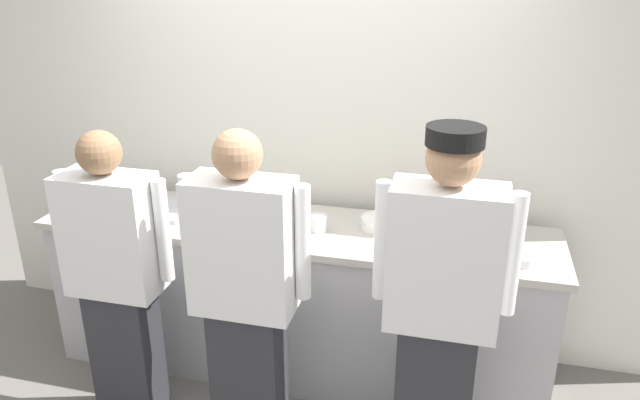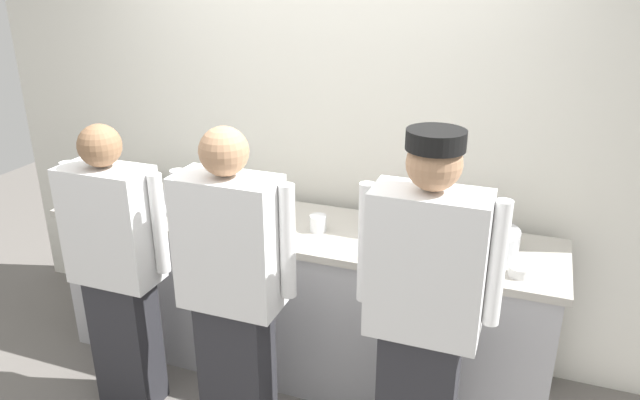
{
  "view_description": "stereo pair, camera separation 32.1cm",
  "coord_description": "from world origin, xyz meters",
  "px_view_note": "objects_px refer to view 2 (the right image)",
  "views": [
    {
      "loc": [
        0.88,
        -2.56,
        2.28
      ],
      "look_at": [
        0.15,
        0.33,
        1.09
      ],
      "focal_mm": 33.81,
      "sensor_mm": 36.0,
      "label": 1
    },
    {
      "loc": [
        1.19,
        -2.47,
        2.28
      ],
      "look_at": [
        0.15,
        0.33,
        1.09
      ],
      "focal_mm": 33.81,
      "sensor_mm": 36.0,
      "label": 2
    }
  ],
  "objects_px": {
    "plate_stack_rear": "(223,217)",
    "chef_far_right": "(423,311)",
    "sheet_tray": "(157,201)",
    "chef_center": "(233,289)",
    "ramekin_green_sauce": "(412,235)",
    "deli_cup": "(318,223)",
    "mixing_bowl_steel": "(488,241)",
    "squeeze_bottle_primary": "(411,211)",
    "chef_near_left": "(117,266)",
    "ramekin_red_sauce": "(442,256)",
    "plate_stack_front": "(381,225)",
    "ramekin_orange_sauce": "(520,271)"
  },
  "relations": [
    {
      "from": "sheet_tray",
      "to": "ramekin_red_sauce",
      "type": "bearing_deg",
      "value": -4.91
    },
    {
      "from": "ramekin_red_sauce",
      "to": "deli_cup",
      "type": "distance_m",
      "value": 0.7
    },
    {
      "from": "squeeze_bottle_primary",
      "to": "ramekin_orange_sauce",
      "type": "bearing_deg",
      "value": -32.32
    },
    {
      "from": "plate_stack_front",
      "to": "sheet_tray",
      "type": "bearing_deg",
      "value": -176.26
    },
    {
      "from": "chef_near_left",
      "to": "deli_cup",
      "type": "height_order",
      "value": "chef_near_left"
    },
    {
      "from": "chef_far_right",
      "to": "sheet_tray",
      "type": "height_order",
      "value": "chef_far_right"
    },
    {
      "from": "ramekin_red_sauce",
      "to": "chef_far_right",
      "type": "bearing_deg",
      "value": -89.52
    },
    {
      "from": "ramekin_red_sauce",
      "to": "sheet_tray",
      "type": "bearing_deg",
      "value": 175.09
    },
    {
      "from": "chef_far_right",
      "to": "deli_cup",
      "type": "xyz_separation_m",
      "value": [
        -0.69,
        0.57,
        0.06
      ]
    },
    {
      "from": "chef_center",
      "to": "ramekin_orange_sauce",
      "type": "relative_size",
      "value": 16.02
    },
    {
      "from": "chef_near_left",
      "to": "ramekin_red_sauce",
      "type": "relative_size",
      "value": 15.53
    },
    {
      "from": "mixing_bowl_steel",
      "to": "ramekin_red_sauce",
      "type": "relative_size",
      "value": 3.02
    },
    {
      "from": "sheet_tray",
      "to": "squeeze_bottle_primary",
      "type": "distance_m",
      "value": 1.52
    },
    {
      "from": "mixing_bowl_steel",
      "to": "ramekin_red_sauce",
      "type": "distance_m",
      "value": 0.26
    },
    {
      "from": "mixing_bowl_steel",
      "to": "ramekin_red_sauce",
      "type": "xyz_separation_m",
      "value": [
        -0.2,
        -0.16,
        -0.04
      ]
    },
    {
      "from": "chef_near_left",
      "to": "chef_center",
      "type": "distance_m",
      "value": 0.7
    },
    {
      "from": "plate_stack_front",
      "to": "ramekin_green_sauce",
      "type": "relative_size",
      "value": 2.6
    },
    {
      "from": "chef_far_right",
      "to": "ramekin_red_sauce",
      "type": "distance_m",
      "value": 0.46
    },
    {
      "from": "chef_near_left",
      "to": "ramekin_red_sauce",
      "type": "height_order",
      "value": "chef_near_left"
    },
    {
      "from": "chef_center",
      "to": "ramekin_red_sauce",
      "type": "bearing_deg",
      "value": 30.99
    },
    {
      "from": "ramekin_orange_sauce",
      "to": "ramekin_green_sauce",
      "type": "bearing_deg",
      "value": 158.95
    },
    {
      "from": "chef_center",
      "to": "sheet_tray",
      "type": "distance_m",
      "value": 1.1
    },
    {
      "from": "plate_stack_front",
      "to": "ramekin_red_sauce",
      "type": "xyz_separation_m",
      "value": [
        0.37,
        -0.24,
        -0.01
      ]
    },
    {
      "from": "ramekin_orange_sauce",
      "to": "ramekin_green_sauce",
      "type": "relative_size",
      "value": 1.24
    },
    {
      "from": "deli_cup",
      "to": "ramekin_red_sauce",
      "type": "bearing_deg",
      "value": -9.36
    },
    {
      "from": "sheet_tray",
      "to": "ramekin_green_sauce",
      "type": "distance_m",
      "value": 1.55
    },
    {
      "from": "chef_center",
      "to": "sheet_tray",
      "type": "bearing_deg",
      "value": 142.11
    },
    {
      "from": "chef_near_left",
      "to": "mixing_bowl_steel",
      "type": "xyz_separation_m",
      "value": [
        1.76,
        0.63,
        0.16
      ]
    },
    {
      "from": "plate_stack_rear",
      "to": "plate_stack_front",
      "type": "bearing_deg",
      "value": 13.15
    },
    {
      "from": "chef_near_left",
      "to": "chef_center",
      "type": "height_order",
      "value": "chef_center"
    },
    {
      "from": "chef_near_left",
      "to": "ramekin_orange_sauce",
      "type": "xyz_separation_m",
      "value": [
        1.93,
        0.44,
        0.12
      ]
    },
    {
      "from": "mixing_bowl_steel",
      "to": "ramekin_orange_sauce",
      "type": "xyz_separation_m",
      "value": [
        0.17,
        -0.19,
        -0.04
      ]
    },
    {
      "from": "sheet_tray",
      "to": "chef_center",
      "type": "bearing_deg",
      "value": -37.89
    },
    {
      "from": "squeeze_bottle_primary",
      "to": "mixing_bowl_steel",
      "type": "bearing_deg",
      "value": -23.98
    },
    {
      "from": "mixing_bowl_steel",
      "to": "squeeze_bottle_primary",
      "type": "relative_size",
      "value": 1.6
    },
    {
      "from": "mixing_bowl_steel",
      "to": "squeeze_bottle_primary",
      "type": "xyz_separation_m",
      "value": [
        -0.43,
        0.19,
        0.03
      ]
    },
    {
      "from": "chef_far_right",
      "to": "ramekin_orange_sauce",
      "type": "xyz_separation_m",
      "value": [
        0.36,
        0.43,
        0.04
      ]
    },
    {
      "from": "plate_stack_rear",
      "to": "chef_near_left",
      "type": "bearing_deg",
      "value": -124.09
    },
    {
      "from": "mixing_bowl_steel",
      "to": "deli_cup",
      "type": "height_order",
      "value": "mixing_bowl_steel"
    },
    {
      "from": "chef_center",
      "to": "chef_far_right",
      "type": "bearing_deg",
      "value": 4.16
    },
    {
      "from": "plate_stack_rear",
      "to": "chef_far_right",
      "type": "bearing_deg",
      "value": -22.09
    },
    {
      "from": "deli_cup",
      "to": "plate_stack_front",
      "type": "bearing_deg",
      "value": 21.43
    },
    {
      "from": "sheet_tray",
      "to": "deli_cup",
      "type": "distance_m",
      "value": 1.05
    },
    {
      "from": "plate_stack_rear",
      "to": "squeeze_bottle_primary",
      "type": "relative_size",
      "value": 1.19
    },
    {
      "from": "plate_stack_rear",
      "to": "ramekin_green_sauce",
      "type": "bearing_deg",
      "value": 8.06
    },
    {
      "from": "plate_stack_front",
      "to": "ramekin_orange_sauce",
      "type": "xyz_separation_m",
      "value": [
        0.73,
        -0.27,
        -0.0
      ]
    },
    {
      "from": "mixing_bowl_steel",
      "to": "ramekin_green_sauce",
      "type": "xyz_separation_m",
      "value": [
        -0.38,
        0.03,
        -0.04
      ]
    },
    {
      "from": "mixing_bowl_steel",
      "to": "sheet_tray",
      "type": "distance_m",
      "value": 1.93
    },
    {
      "from": "plate_stack_front",
      "to": "mixing_bowl_steel",
      "type": "xyz_separation_m",
      "value": [
        0.56,
        -0.08,
        0.04
      ]
    },
    {
      "from": "ramekin_green_sauce",
      "to": "deli_cup",
      "type": "xyz_separation_m",
      "value": [
        -0.5,
        -0.07,
        0.02
      ]
    }
  ]
}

